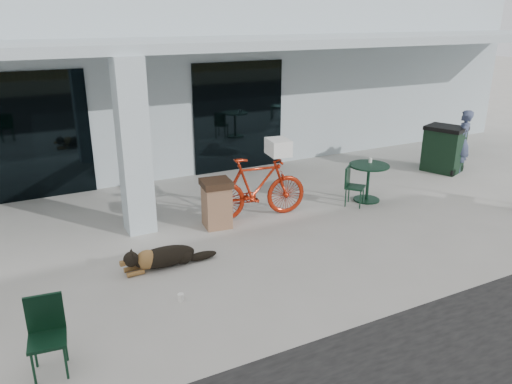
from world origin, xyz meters
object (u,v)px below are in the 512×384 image
cafe_table_far (368,183)px  cafe_chair_far_a (355,186)px  wheeled_bin (444,149)px  dog (165,256)px  cafe_chair_near (47,339)px  person (462,141)px  trash_receptacle (217,204)px  bicycle (256,188)px

cafe_table_far → cafe_chair_far_a: 0.44m
wheeled_bin → cafe_chair_far_a: bearing=174.0°
dog → cafe_chair_far_a: (4.33, 0.80, 0.22)m
cafe_chair_near → person: person is taller
cafe_table_far → trash_receptacle: trash_receptacle is taller
dog → person: (8.17, 1.50, 0.59)m
dog → trash_receptacle: bearing=37.5°
cafe_table_far → trash_receptacle: (-3.39, 0.19, 0.06)m
wheeled_bin → bicycle: bearing=164.9°
cafe_table_far → person: bearing=9.8°
cafe_chair_near → wheeled_bin: size_ratio=0.77×
wheeled_bin → dog: bearing=171.4°
trash_receptacle → cafe_chair_near: bearing=-137.8°
dog → cafe_table_far: 4.85m
dog → person: bearing=8.9°
dog → trash_receptacle: size_ratio=1.25×
dog → cafe_chair_far_a: size_ratio=1.38×
cafe_chair_near → wheeled_bin: bearing=27.1°
trash_receptacle → wheeled_bin: wheeled_bin is taller
dog → cafe_chair_near: 2.63m
bicycle → wheeled_bin: (5.62, 0.59, -0.04)m
cafe_chair_near → wheeled_bin: (9.70, 3.58, 0.13)m
cafe_chair_far_a → person: (3.83, 0.70, 0.37)m
cafe_chair_far_a → cafe_chair_near: bearing=162.7°
cafe_chair_far_a → person: 3.91m
bicycle → cafe_chair_far_a: bicycle is taller
cafe_chair_far_a → wheeled_bin: (3.50, 0.95, 0.16)m
cafe_chair_near → cafe_table_far: bearing=29.4°
cafe_chair_far_a → trash_receptacle: size_ratio=0.91×
bicycle → dog: bicycle is taller
bicycle → cafe_chair_far_a: (2.12, -0.35, -0.20)m
cafe_chair_far_a → person: size_ratio=0.53×
cafe_table_far → cafe_chair_far_a: size_ratio=1.02×
dog → trash_receptacle: (1.36, 1.10, 0.26)m
cafe_chair_near → cafe_chair_far_a: cafe_chair_near is taller
dog → trash_receptacle: 1.77m
person → cafe_table_far: bearing=-25.8°
person → wheeled_bin: 0.47m
dog → cafe_chair_far_a: bearing=9.0°
cafe_table_far → wheeled_bin: (3.07, 0.84, 0.18)m
bicycle → wheeled_bin: bicycle is taller
bicycle → wheeled_bin: 5.65m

